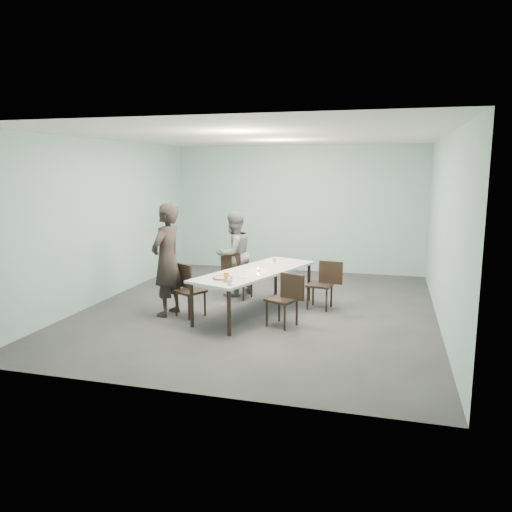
% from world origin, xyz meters
% --- Properties ---
extents(ground, '(7.00, 7.00, 0.00)m').
position_xyz_m(ground, '(0.00, 0.00, 0.00)').
color(ground, '#333335').
rests_on(ground, ground).
extents(room_shell, '(6.02, 7.02, 3.01)m').
position_xyz_m(room_shell, '(0.00, 0.00, 2.03)').
color(room_shell, '#94BBB7').
rests_on(room_shell, ground).
extents(table, '(1.72, 2.75, 0.75)m').
position_xyz_m(table, '(-0.01, -0.27, 0.69)').
color(table, white).
rests_on(table, ground).
extents(chair_near_left, '(0.65, 0.57, 0.87)m').
position_xyz_m(chair_near_left, '(-1.09, -0.71, 0.50)').
color(chair_near_left, black).
rests_on(chair_near_left, ground).
extents(chair_far_left, '(0.64, 0.49, 0.87)m').
position_xyz_m(chair_far_left, '(-0.65, 0.62, 0.50)').
color(chair_far_left, black).
rests_on(chair_far_left, ground).
extents(chair_near_right, '(0.65, 0.55, 0.87)m').
position_xyz_m(chair_near_right, '(0.66, -0.90, 0.50)').
color(chair_near_right, black).
rests_on(chair_near_right, ground).
extents(chair_far_right, '(0.63, 0.47, 0.87)m').
position_xyz_m(chair_far_right, '(1.10, 0.27, 0.50)').
color(chair_far_right, black).
rests_on(chair_far_right, ground).
extents(diner_near, '(0.55, 0.75, 1.90)m').
position_xyz_m(diner_near, '(-1.42, -0.78, 0.95)').
color(diner_near, black).
rests_on(diner_near, ground).
extents(diner_far, '(0.96, 1.01, 1.65)m').
position_xyz_m(diner_far, '(-0.75, 0.80, 0.82)').
color(diner_far, slate).
rests_on(diner_far, ground).
extents(pizza, '(0.34, 0.34, 0.04)m').
position_xyz_m(pizza, '(-0.33, -1.08, 0.77)').
color(pizza, white).
rests_on(pizza, table).
extents(side_plate, '(0.18, 0.18, 0.01)m').
position_xyz_m(side_plate, '(-0.04, -0.87, 0.76)').
color(side_plate, white).
rests_on(side_plate, table).
extents(beer_glass, '(0.08, 0.08, 0.15)m').
position_xyz_m(beer_glass, '(-0.21, -1.26, 0.82)').
color(beer_glass, gold).
rests_on(beer_glass, table).
extents(water_tumbler, '(0.08, 0.08, 0.09)m').
position_xyz_m(water_tumbler, '(-0.09, -1.43, 0.80)').
color(water_tumbler, silver).
rests_on(water_tumbler, table).
extents(tealight, '(0.06, 0.06, 0.05)m').
position_xyz_m(tealight, '(0.05, -0.30, 0.77)').
color(tealight, silver).
rests_on(tealight, table).
extents(amber_tumbler, '(0.07, 0.07, 0.08)m').
position_xyz_m(amber_tumbler, '(0.14, 0.51, 0.79)').
color(amber_tumbler, gold).
rests_on(amber_tumbler, table).
extents(menu, '(0.36, 0.31, 0.01)m').
position_xyz_m(menu, '(0.07, 0.52, 0.75)').
color(menu, silver).
rests_on(menu, table).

